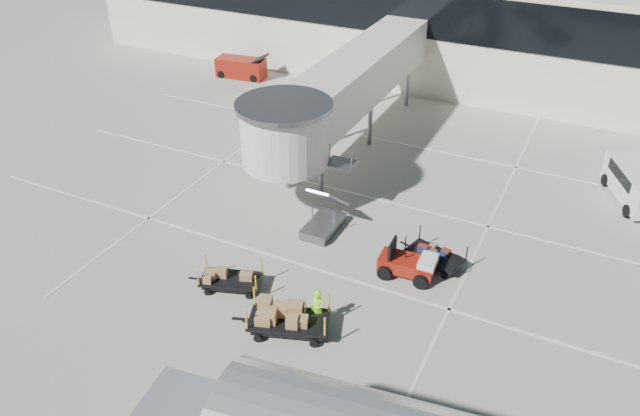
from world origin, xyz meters
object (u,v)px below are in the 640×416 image
at_px(belt_loader, 241,68).
at_px(minivan, 637,182).
at_px(baggage_tug, 408,264).
at_px(box_cart_far, 230,279).
at_px(ground_worker, 317,308).
at_px(suitcase_cart, 435,256).
at_px(box_cart_near, 293,320).

bearing_deg(belt_loader, minivan, -19.75).
bearing_deg(belt_loader, baggage_tug, -48.81).
xyz_separation_m(box_cart_far, belt_loader, (-13.62, 22.56, 0.28)).
bearing_deg(ground_worker, baggage_tug, 68.07).
distance_m(baggage_tug, suitcase_cart, 1.59).
xyz_separation_m(box_cart_near, minivan, (11.69, 17.15, 0.47)).
bearing_deg(suitcase_cart, ground_worker, -101.59).
relative_size(box_cart_near, box_cart_far, 1.21).
xyz_separation_m(baggage_tug, box_cart_near, (-2.92, -5.52, 0.04)).
relative_size(baggage_tug, box_cart_near, 0.65).
xyz_separation_m(box_cart_far, ground_worker, (4.47, -0.40, 0.37)).
relative_size(baggage_tug, box_cart_far, 0.79).
bearing_deg(belt_loader, box_cart_far, -65.77).
height_order(baggage_tug, box_cart_near, baggage_tug).
relative_size(minivan, belt_loader, 1.24).
distance_m(baggage_tug, ground_worker, 5.21).
xyz_separation_m(baggage_tug, suitcase_cart, (0.83, 1.34, -0.15)).
distance_m(suitcase_cart, ground_worker, 6.78).
height_order(ground_worker, minivan, minivan).
distance_m(suitcase_cart, box_cart_near, 7.83).
relative_size(box_cart_far, minivan, 0.63).
bearing_deg(ground_worker, box_cart_near, -125.02).
relative_size(box_cart_near, ground_worker, 2.37).
bearing_deg(box_cart_near, belt_loader, 107.40).
xyz_separation_m(box_cart_near, belt_loader, (-17.42, 23.80, 0.11)).
bearing_deg(belt_loader, ground_worker, -58.65).
relative_size(ground_worker, belt_loader, 0.40).
distance_m(box_cart_far, minivan, 22.22).
distance_m(ground_worker, minivan, 19.69).
height_order(baggage_tug, minivan, minivan).
xyz_separation_m(baggage_tug, belt_loader, (-20.34, 18.27, 0.15)).
bearing_deg(box_cart_far, suitcase_cart, 18.11).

